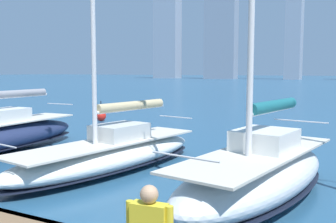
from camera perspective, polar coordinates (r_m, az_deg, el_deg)
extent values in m
cube|color=#473828|center=(8.69, -20.53, -14.15)|extent=(28.00, 0.16, 0.10)
cube|color=#8F99A8|center=(169.61, 17.93, 13.37)|extent=(6.13, 6.89, 52.65)
cube|color=gray|center=(176.02, 7.72, 12.63)|extent=(13.84, 6.02, 48.48)
cube|color=#909AA9|center=(189.60, -0.10, 10.74)|extent=(11.89, 6.83, 38.89)
ellipsoid|color=silver|center=(10.96, 12.80, -9.30)|extent=(3.55, 7.81, 1.26)
ellipsoid|color=black|center=(11.05, 12.76, -11.03)|extent=(3.57, 7.85, 0.10)
cube|color=beige|center=(10.81, 12.88, -5.93)|extent=(2.98, 6.85, 0.06)
cube|color=silver|center=(11.16, 13.86, -3.99)|extent=(1.69, 1.86, 0.55)
cylinder|color=silver|center=(11.57, 15.05, 0.21)|extent=(0.60, 3.14, 0.12)
cylinder|color=#19606B|center=(11.56, 15.07, 0.80)|extent=(0.76, 2.92, 0.32)
cylinder|color=silver|center=(7.73, 2.37, -6.58)|extent=(1.56, 0.28, 0.04)
cylinder|color=silver|center=(13.85, 18.65, -1.32)|extent=(1.80, 0.32, 0.04)
ellipsoid|color=white|center=(14.01, -8.47, -6.49)|extent=(3.60, 8.95, 0.97)
ellipsoid|color=black|center=(14.07, -8.46, -7.55)|extent=(3.62, 8.99, 0.10)
cube|color=beige|center=(13.91, -8.51, -4.42)|extent=(3.03, 7.85, 0.06)
cube|color=silver|center=(14.22, -7.02, -2.93)|extent=(1.63, 2.10, 0.55)
cylinder|color=silver|center=(14.59, -5.27, 0.39)|extent=(0.71, 3.63, 0.12)
cylinder|color=#C6B284|center=(14.58, -5.27, 0.86)|extent=(0.86, 3.37, 0.32)
cylinder|color=silver|center=(11.44, -23.10, -4.43)|extent=(1.44, 0.27, 0.04)
cylinder|color=silver|center=(16.76, 1.09, -0.80)|extent=(1.66, 0.31, 0.04)
cube|color=silver|center=(18.46, -22.80, -0.50)|extent=(1.41, 2.09, 0.55)
cylinder|color=silver|center=(18.86, -21.31, 2.05)|extent=(0.27, 3.89, 0.12)
cylinder|color=gray|center=(18.85, -21.33, 2.42)|extent=(0.46, 3.59, 0.32)
cylinder|color=silver|center=(20.99, -15.42, 1.06)|extent=(1.66, 0.10, 0.04)
sphere|color=tan|center=(4.56, -2.74, -11.90)|extent=(0.21, 0.21, 0.21)
sphere|color=red|center=(27.77, -9.68, -0.64)|extent=(0.70, 0.70, 0.70)
cylinder|color=black|center=(27.70, -9.71, 0.80)|extent=(0.06, 0.06, 0.70)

